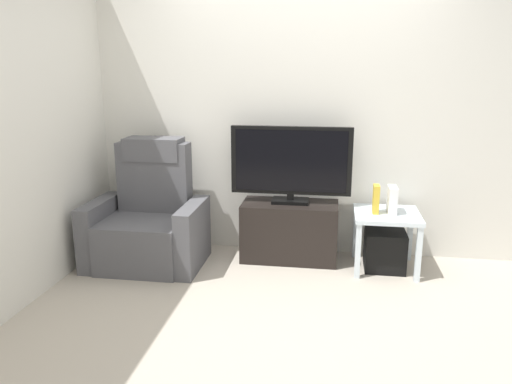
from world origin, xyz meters
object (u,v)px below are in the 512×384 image
(television, at_px, (291,163))
(book_upright, at_px, (376,199))
(tv_stand, at_px, (290,231))
(subwoofer_box, at_px, (385,250))
(recliner_armchair, at_px, (149,221))
(game_console, at_px, (392,200))
(side_table, at_px, (386,222))

(television, distance_m, book_upright, 0.78)
(tv_stand, relative_size, subwoofer_box, 2.52)
(television, xyz_separation_m, book_upright, (0.73, -0.14, -0.26))
(recliner_armchair, distance_m, subwoofer_box, 2.06)
(recliner_armchair, xyz_separation_m, subwoofer_box, (2.05, 0.15, -0.20))
(television, height_order, subwoofer_box, television)
(tv_stand, distance_m, game_console, 0.93)
(recliner_armchair, height_order, side_table, recliner_armchair)
(subwoofer_box, bearing_deg, tv_stand, 172.75)
(side_table, height_order, subwoofer_box, side_table)
(subwoofer_box, xyz_separation_m, game_console, (0.04, 0.01, 0.44))
(side_table, bearing_deg, book_upright, -168.69)
(tv_stand, xyz_separation_m, game_console, (0.86, -0.10, 0.35))
(tv_stand, height_order, subwoofer_box, tv_stand)
(book_upright, distance_m, game_console, 0.14)
(game_console, bearing_deg, side_table, -164.05)
(game_console, bearing_deg, book_upright, -167.47)
(television, distance_m, subwoofer_box, 1.10)
(book_upright, xyz_separation_m, game_console, (0.14, 0.03, -0.01))
(tv_stand, relative_size, recliner_armchair, 0.78)
(tv_stand, height_order, book_upright, book_upright)
(game_console, bearing_deg, tv_stand, 173.70)
(tv_stand, distance_m, side_table, 0.85)
(recliner_armchair, bearing_deg, side_table, 8.92)
(recliner_armchair, bearing_deg, tv_stand, 16.48)
(recliner_armchair, relative_size, game_console, 4.84)
(tv_stand, xyz_separation_m, side_table, (0.83, -0.11, 0.16))
(recliner_armchair, distance_m, game_console, 2.10)
(book_upright, bearing_deg, television, 168.80)
(subwoofer_box, relative_size, game_console, 1.51)
(subwoofer_box, distance_m, book_upright, 0.46)
(tv_stand, bearing_deg, book_upright, -9.77)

